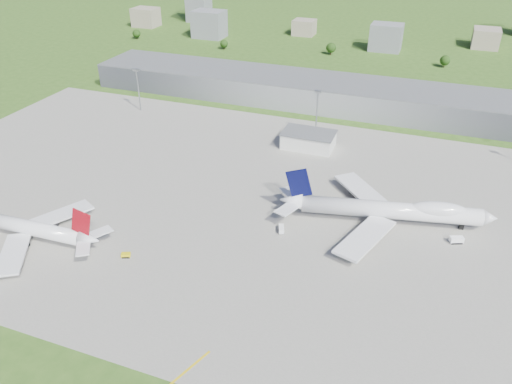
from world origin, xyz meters
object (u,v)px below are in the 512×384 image
(airliner_blue_quad, at_px, (390,210))
(van_white_near, at_px, (281,229))
(tug_yellow, at_px, (126,255))
(van_white_far, at_px, (456,240))
(airliner_red_twin, at_px, (26,227))

(airliner_blue_quad, height_order, van_white_near, airliner_blue_quad)
(van_white_near, bearing_deg, airliner_blue_quad, -81.33)
(tug_yellow, bearing_deg, van_white_near, 13.21)
(van_white_near, distance_m, van_white_far, 66.01)
(airliner_red_twin, height_order, van_white_near, airliner_red_twin)
(airliner_red_twin, bearing_deg, van_white_far, -162.75)
(tug_yellow, height_order, van_white_near, van_white_near)
(van_white_near, relative_size, van_white_far, 0.90)
(van_white_near, height_order, van_white_far, van_white_far)
(airliner_red_twin, height_order, tug_yellow, airliner_red_twin)
(tug_yellow, distance_m, van_white_far, 122.86)
(tug_yellow, xyz_separation_m, van_white_far, (111.76, 51.04, 0.43))
(airliner_blue_quad, distance_m, van_white_near, 43.77)
(airliner_red_twin, relative_size, airliner_blue_quad, 0.80)
(airliner_red_twin, bearing_deg, van_white_near, -159.28)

